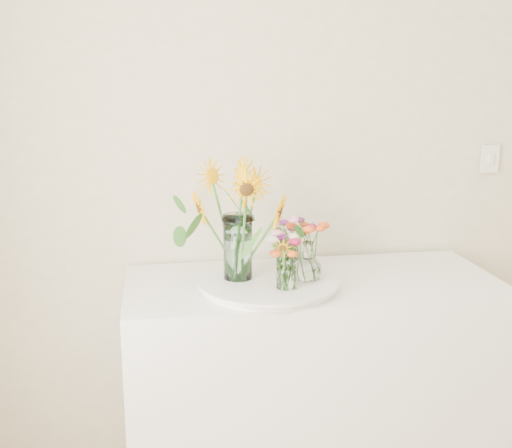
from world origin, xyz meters
name	(u,v)px	position (x,y,z in m)	size (l,w,h in m)	color
counter	(310,389)	(-0.45, 1.93, 0.45)	(1.40, 0.60, 0.90)	white
tray	(268,285)	(-0.64, 1.86, 0.91)	(0.48, 0.48, 0.03)	white
mason_jar	(238,247)	(-0.74, 1.90, 1.05)	(0.10, 0.10, 0.24)	silver
sunflower_bouquet	(238,219)	(-0.74, 1.90, 1.15)	(0.60, 0.60, 0.45)	#F5AA05
small_vase_a	(286,273)	(-0.59, 1.77, 0.98)	(0.07, 0.07, 0.12)	white
wildflower_posy_a	(286,261)	(-0.59, 1.77, 1.03)	(0.18, 0.18, 0.21)	#D84F12
small_vase_b	(308,261)	(-0.49, 1.85, 1.00)	(0.10, 0.10, 0.15)	white
wildflower_posy_b	(308,249)	(-0.49, 1.85, 1.04)	(0.21, 0.21, 0.24)	#D84F12
small_vase_c	(289,256)	(-0.54, 1.97, 0.99)	(0.07, 0.07, 0.12)	white
wildflower_posy_c	(289,244)	(-0.54, 1.97, 1.03)	(0.21, 0.21, 0.21)	#D84F12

